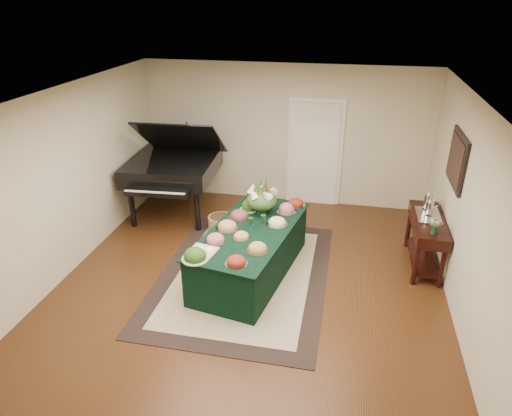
% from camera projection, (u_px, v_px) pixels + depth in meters
% --- Properties ---
extents(ground, '(6.00, 6.00, 0.00)m').
position_uv_depth(ground, '(252.00, 281.00, 6.74)').
color(ground, black).
rests_on(ground, ground).
extents(area_rug, '(2.45, 3.42, 0.01)m').
position_uv_depth(area_rug, '(244.00, 275.00, 6.87)').
color(area_rug, black).
rests_on(area_rug, ground).
extents(kitchen_doorway, '(1.05, 0.07, 2.10)m').
position_uv_depth(kitchen_doorway, '(315.00, 154.00, 8.81)').
color(kitchen_doorway, silver).
rests_on(kitchen_doorway, ground).
extents(buffet_table, '(1.48, 2.46, 0.75)m').
position_uv_depth(buffet_table, '(251.00, 251.00, 6.76)').
color(buffet_table, black).
rests_on(buffet_table, ground).
extents(food_platters, '(1.38, 2.24, 0.14)m').
position_uv_depth(food_platters, '(247.00, 225.00, 6.60)').
color(food_platters, silver).
rests_on(food_platters, buffet_table).
extents(cutting_board, '(0.41, 0.41, 0.10)m').
position_uv_depth(cutting_board, '(202.00, 250.00, 6.01)').
color(cutting_board, tan).
rests_on(cutting_board, buffet_table).
extents(green_goblets, '(0.24, 0.20, 0.18)m').
position_uv_depth(green_goblets, '(257.00, 222.00, 6.61)').
color(green_goblets, '#14331C').
rests_on(green_goblets, buffet_table).
extents(floral_centerpiece, '(0.48, 0.48, 0.48)m').
position_uv_depth(floral_centerpiece, '(262.00, 196.00, 6.95)').
color(floral_centerpiece, '#14331C').
rests_on(floral_centerpiece, buffet_table).
extents(grand_piano, '(1.73, 1.94, 1.86)m').
position_uv_depth(grand_piano, '(173.00, 166.00, 8.40)').
color(grand_piano, black).
rests_on(grand_piano, ground).
extents(wicker_basket, '(0.45, 0.45, 0.28)m').
position_uv_depth(wicker_basket, '(221.00, 224.00, 8.08)').
color(wicker_basket, '#96673C').
rests_on(wicker_basket, ground).
extents(mahogany_sideboard, '(0.45, 1.32, 0.81)m').
position_uv_depth(mahogany_sideboard, '(427.00, 230.00, 6.86)').
color(mahogany_sideboard, black).
rests_on(mahogany_sideboard, ground).
extents(tea_service, '(0.34, 0.58, 0.30)m').
position_uv_depth(tea_service, '(429.00, 206.00, 6.91)').
color(tea_service, silver).
rests_on(tea_service, mahogany_sideboard).
extents(pink_bouquet, '(0.19, 0.19, 0.24)m').
position_uv_depth(pink_bouquet, '(435.00, 224.00, 6.29)').
color(pink_bouquet, '#14331C').
rests_on(pink_bouquet, mahogany_sideboard).
extents(wall_painting, '(0.05, 0.95, 0.75)m').
position_uv_depth(wall_painting, '(457.00, 160.00, 6.33)').
color(wall_painting, black).
rests_on(wall_painting, ground).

